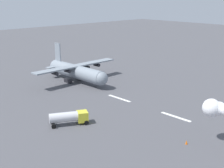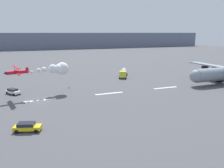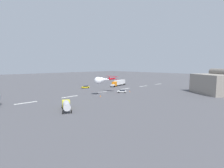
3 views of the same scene
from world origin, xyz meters
name	(u,v)px [view 1 (image 1 of 3)]	position (x,y,z in m)	size (l,w,h in m)	color
runway_stripe_4	(176,117)	(18.37, 0.00, 0.01)	(8.00, 0.90, 0.01)	white
runway_stripe_5	(119,98)	(36.75, 0.00, 0.01)	(8.00, 0.90, 0.01)	white
cargo_transport_plane	(79,72)	(56.78, -1.87, 3.50)	(25.46, 30.48, 11.46)	gray
stunt_biplane_red	(223,110)	(4.89, 5.22, 6.83)	(16.41, 7.71, 3.45)	red
fuel_tanker_truck	(69,117)	(31.59, 20.31, 1.73)	(6.06, 8.42, 2.90)	yellow
traffic_cone_far	(186,142)	(9.01, 9.88, 0.38)	(0.44, 0.44, 0.75)	orange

